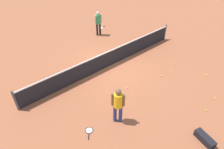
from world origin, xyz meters
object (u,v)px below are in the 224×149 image
object	(u,v)px
player_far_side	(98,21)
tennis_ball_by_net	(206,110)
tennis_racket_near_player	(89,131)
equipment_bag	(206,139)
tennis_ball_midcourt	(206,75)
tennis_ball_near_player	(215,98)
tennis_racket_far_player	(101,28)
tennis_ball_stray_left	(161,76)
tennis_ball_stray_right	(175,64)
player_near_side	(118,103)
tennis_ball_baseline	(127,88)

from	to	relation	value
player_far_side	tennis_ball_by_net	world-z (taller)	player_far_side
player_far_side	tennis_racket_near_player	size ratio (longest dim) A/B	3.03
equipment_bag	tennis_ball_midcourt	bearing A→B (deg)	28.32
tennis_ball_near_player	tennis_ball_by_net	size ratio (longest dim) A/B	1.00
tennis_racket_near_player	tennis_ball_near_player	size ratio (longest dim) A/B	8.51
tennis_racket_near_player	tennis_racket_far_player	world-z (taller)	same
tennis_racket_far_player	tennis_ball_stray_left	distance (m)	6.92
tennis_racket_far_player	tennis_ball_near_player	size ratio (longest dim) A/B	8.98
tennis_ball_stray_left	tennis_ball_midcourt	bearing A→B (deg)	-39.13
tennis_ball_stray_right	player_near_side	bearing A→B (deg)	-170.17
tennis_ball_midcourt	tennis_ball_near_player	bearing A→B (deg)	-138.48
tennis_ball_near_player	tennis_ball_baseline	world-z (taller)	same
tennis_ball_baseline	equipment_bag	xyz separation A→B (m)	(0.07, -4.01, 0.11)
player_far_side	tennis_ball_stray_left	distance (m)	6.06
tennis_ball_midcourt	tennis_ball_stray_right	size ratio (longest dim) A/B	1.00
player_near_side	tennis_ball_baseline	world-z (taller)	player_near_side
equipment_bag	tennis_ball_near_player	bearing A→B (deg)	19.39
player_near_side	equipment_bag	world-z (taller)	player_near_side
tennis_racket_near_player	tennis_ball_near_player	bearing A→B (deg)	-22.96
player_far_side	tennis_ball_stray_right	world-z (taller)	player_far_side
player_far_side	player_near_side	bearing A→B (deg)	-122.10
player_far_side	tennis_racket_far_player	xyz separation A→B (m)	(0.87, 0.83, -1.00)
tennis_racket_near_player	tennis_ball_stray_right	size ratio (longest dim) A/B	8.51
tennis_ball_near_player	tennis_ball_stray_right	size ratio (longest dim) A/B	1.00
tennis_ball_by_net	tennis_racket_far_player	bearing A→B (deg)	79.29
tennis_ball_stray_left	equipment_bag	size ratio (longest dim) A/B	0.08
tennis_racket_near_player	equipment_bag	xyz separation A→B (m)	(2.95, -3.16, 0.13)
tennis_ball_midcourt	player_near_side	bearing A→B (deg)	171.98
player_near_side	tennis_ball_midcourt	xyz separation A→B (m)	(5.56, -0.78, -0.98)
player_far_side	equipment_bag	size ratio (longest dim) A/B	2.02
equipment_bag	tennis_racket_near_player	bearing A→B (deg)	133.11
player_far_side	tennis_racket_far_player	distance (m)	1.56
tennis_ball_by_net	tennis_ball_stray_left	bearing A→B (deg)	80.37
tennis_racket_near_player	equipment_bag	world-z (taller)	equipment_bag
tennis_ball_by_net	tennis_ball_baseline	bearing A→B (deg)	115.32
tennis_ball_near_player	tennis_ball_baseline	bearing A→B (deg)	128.72
tennis_ball_stray_left	equipment_bag	world-z (taller)	equipment_bag
tennis_ball_midcourt	equipment_bag	bearing A→B (deg)	-151.68
tennis_ball_stray_left	tennis_ball_baseline	bearing A→B (deg)	166.58
player_far_side	tennis_ball_baseline	bearing A→B (deg)	-114.34
equipment_bag	tennis_ball_stray_left	bearing A→B (deg)	61.24
player_far_side	tennis_racket_near_player	world-z (taller)	player_far_side
tennis_racket_far_player	player_far_side	bearing A→B (deg)	-136.21
tennis_racket_far_player	tennis_ball_by_net	world-z (taller)	tennis_ball_by_net
player_near_side	tennis_ball_midcourt	world-z (taller)	player_near_side
player_near_side	tennis_ball_by_net	world-z (taller)	player_near_side
player_far_side	tennis_ball_midcourt	xyz separation A→B (m)	(1.37, -7.46, -0.98)
tennis_ball_midcourt	tennis_ball_stray_left	xyz separation A→B (m)	(-1.84, 1.50, 0.00)
player_far_side	tennis_ball_baseline	size ratio (longest dim) A/B	25.76
tennis_ball_near_player	tennis_ball_stray_left	distance (m)	2.72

